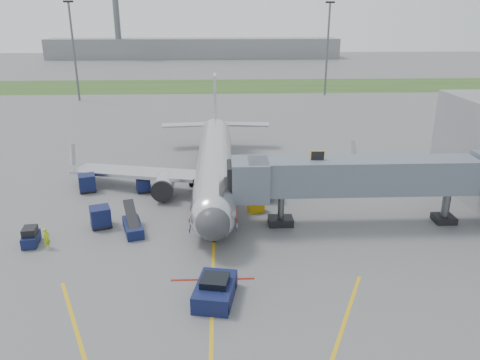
{
  "coord_description": "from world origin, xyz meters",
  "views": [
    {
      "loc": [
        0.73,
        -33.21,
        18.06
      ],
      "look_at": [
        2.46,
        8.17,
        3.2
      ],
      "focal_mm": 35.0,
      "sensor_mm": 36.0,
      "label": 1
    }
  ],
  "objects_px": {
    "airliner": "(215,163)",
    "belt_loader": "(133,226)",
    "pushback_tug": "(215,290)",
    "ramp_worker": "(47,239)",
    "baggage_tug": "(31,237)"
  },
  "relations": [
    {
      "from": "baggage_tug",
      "to": "ramp_worker",
      "type": "height_order",
      "value": "ramp_worker"
    },
    {
      "from": "airliner",
      "to": "baggage_tug",
      "type": "distance_m",
      "value": 20.11
    },
    {
      "from": "airliner",
      "to": "belt_loader",
      "type": "xyz_separation_m",
      "value": [
        -7.05,
        -11.21,
        -2.12
      ]
    },
    {
      "from": "baggage_tug",
      "to": "belt_loader",
      "type": "distance_m",
      "value": 8.23
    },
    {
      "from": "belt_loader",
      "to": "airliner",
      "type": "bearing_deg",
      "value": 57.82
    },
    {
      "from": "baggage_tug",
      "to": "ramp_worker",
      "type": "distance_m",
      "value": 1.77
    },
    {
      "from": "belt_loader",
      "to": "ramp_worker",
      "type": "relative_size",
      "value": 2.53
    },
    {
      "from": "pushback_tug",
      "to": "ramp_worker",
      "type": "height_order",
      "value": "ramp_worker"
    },
    {
      "from": "baggage_tug",
      "to": "pushback_tug",
      "type": "bearing_deg",
      "value": -29.13
    },
    {
      "from": "pushback_tug",
      "to": "airliner",
      "type": "bearing_deg",
      "value": 90.5
    },
    {
      "from": "airliner",
      "to": "baggage_tug",
      "type": "height_order",
      "value": "airliner"
    },
    {
      "from": "pushback_tug",
      "to": "baggage_tug",
      "type": "bearing_deg",
      "value": 150.87
    },
    {
      "from": "airliner",
      "to": "ramp_worker",
      "type": "height_order",
      "value": "airliner"
    },
    {
      "from": "pushback_tug",
      "to": "belt_loader",
      "type": "height_order",
      "value": "belt_loader"
    },
    {
      "from": "baggage_tug",
      "to": "belt_loader",
      "type": "relative_size",
      "value": 0.51
    }
  ]
}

